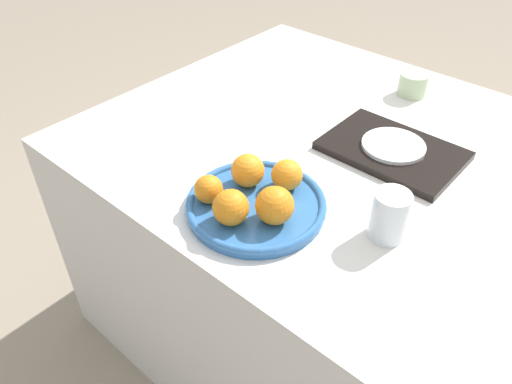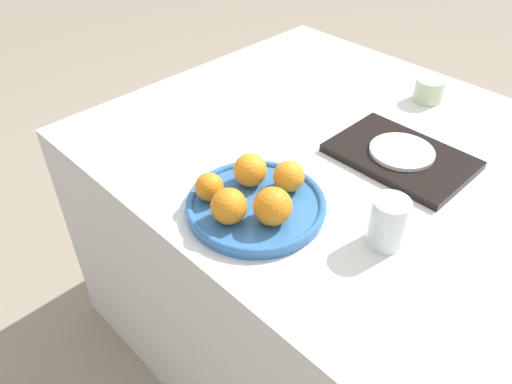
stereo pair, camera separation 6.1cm
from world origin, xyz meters
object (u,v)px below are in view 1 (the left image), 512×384
Objects in this scene: orange_3 at (231,207)px; water_glass at (389,216)px; orange_1 at (275,205)px; orange_2 at (209,189)px; serving_tray at (392,150)px; cup_1 at (413,84)px; orange_4 at (287,175)px; orange_0 at (248,170)px; side_plate at (394,145)px; fruit_platter at (256,205)px.

water_glass is (0.25, 0.19, -0.00)m from orange_3.
water_glass reaches higher than orange_1.
orange_3 reaches higher than orange_2.
cup_1 is at bearing 109.80° from serving_tray.
serving_tray is 3.93× the size of cup_1.
orange_1 is at bearing -64.17° from orange_4.
orange_4 is 0.32m from serving_tray.
orange_0 is 0.94× the size of orange_1.
serving_tray is 2.10× the size of side_plate.
orange_3 reaches higher than cup_1.
orange_3 is 0.48m from serving_tray.
fruit_platter is 0.08m from orange_0.
fruit_platter is 0.70m from cup_1.
orange_4 is at bearing -88.76° from cup_1.
fruit_platter is 0.40m from serving_tray.
water_glass is (0.25, 0.11, 0.04)m from fruit_platter.
orange_2 is 0.74× the size of cup_1.
fruit_platter is at bearing 165.86° from orange_1.
orange_3 is 0.23× the size of serving_tray.
orange_1 is at bearing -97.19° from side_plate.
serving_tray is at bearing 116.71° from water_glass.
orange_0 is 0.70× the size of water_glass.
orange_2 is 0.76m from cup_1.
cup_1 reaches higher than serving_tray.
orange_1 is (0.12, -0.05, 0.00)m from orange_0.
fruit_platter is 0.93× the size of serving_tray.
water_glass reaches higher than fruit_platter.
orange_2 reaches higher than cup_1.
orange_3 is 1.08× the size of orange_4.
orange_1 is at bearing 43.47° from orange_3.
orange_4 is 0.44× the size of side_plate.
orange_3 is at bearing -142.55° from water_glass.
fruit_platter is at bearing -33.58° from orange_0.
orange_3 is (-0.00, -0.08, 0.04)m from fruit_platter.
serving_tray is 0.02m from side_plate.
orange_2 is at bearing -113.81° from side_plate.
orange_0 is (-0.06, 0.04, 0.04)m from fruit_platter.
water_glass is 0.63m from cup_1.
orange_1 is 0.72m from cup_1.
fruit_platter is 0.09m from orange_3.
orange_2 is at bearing -152.24° from water_glass.
orange_1 is at bearing -24.09° from orange_0.
fruit_platter is 3.64× the size of cup_1.
orange_2 is (-0.02, -0.10, -0.01)m from orange_0.
serving_tray is at bearing 76.05° from orange_3.
cup_1 is (-0.06, 0.71, -0.03)m from orange_1.
orange_0 is at bearing -166.06° from water_glass.
orange_2 is (-0.15, -0.04, -0.01)m from orange_1.
orange_1 is at bearing -85.00° from cup_1.
orange_0 is at bearing -116.47° from serving_tray.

